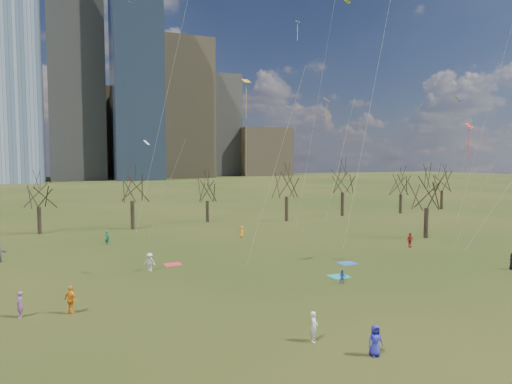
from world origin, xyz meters
name	(u,v)px	position (x,y,z in m)	size (l,w,h in m)	color
ground	(326,307)	(0.00, 0.00, 0.00)	(500.00, 500.00, 0.00)	black
downtown_skyline	(88,98)	(-2.43, 210.64, 39.01)	(212.50, 78.00, 118.00)	slate
bare_tree_row	(185,186)	(-0.09, 37.22, 6.12)	(113.04, 29.80, 9.50)	black
blanket_teal	(339,276)	(5.26, 6.36, 0.01)	(1.60, 1.50, 0.03)	teal
blanket_navy	(347,263)	(8.74, 10.18, 0.01)	(1.60, 1.50, 0.03)	#2453AC
blanket_crimson	(173,264)	(-6.74, 16.32, 0.01)	(1.60, 1.50, 0.03)	red
person_0	(375,341)	(-1.87, -7.62, 0.81)	(0.79, 0.51, 1.62)	#25249F
person_1	(314,327)	(-3.79, -4.79, 0.84)	(0.62, 0.40, 1.69)	silver
person_4	(71,300)	(-15.90, 5.33, 0.92)	(1.08, 0.45, 1.84)	orange
person_6	(512,261)	(21.08, 2.23, 0.76)	(0.75, 0.49, 1.53)	black
person_7	(20,305)	(-18.91, 5.89, 0.83)	(0.60, 0.40, 1.66)	#8D4D9A
person_8	(342,277)	(4.22, 4.31, 0.57)	(0.56, 0.44, 1.15)	#274BA9
person_9	(150,262)	(-9.20, 14.68, 0.82)	(1.06, 0.61, 1.63)	silver
person_10	(410,240)	(19.87, 14.04, 0.83)	(0.97, 0.40, 1.65)	#AB1818
person_12	(242,232)	(4.69, 27.45, 0.74)	(0.73, 0.47, 1.49)	orange
person_13	(107,238)	(-11.46, 29.30, 0.83)	(0.60, 0.40, 1.65)	#166545
kites_airborne	(332,119)	(9.41, 14.14, 14.06)	(61.71, 30.60, 31.81)	#E9A513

